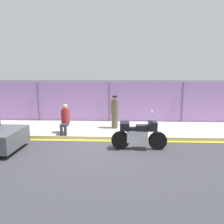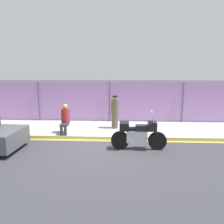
{
  "view_description": "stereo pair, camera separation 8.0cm",
  "coord_description": "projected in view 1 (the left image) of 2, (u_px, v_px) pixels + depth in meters",
  "views": [
    {
      "loc": [
        0.69,
        -8.4,
        3.08
      ],
      "look_at": [
        0.26,
        1.74,
        1.13
      ],
      "focal_mm": 35.0,
      "sensor_mm": 36.0,
      "label": 1
    },
    {
      "loc": [
        0.77,
        -8.39,
        3.08
      ],
      "look_at": [
        0.26,
        1.74,
        1.13
      ],
      "focal_mm": 35.0,
      "sensor_mm": 36.0,
      "label": 2
    }
  ],
  "objects": [
    {
      "name": "motorcycle",
      "position": [
        139.0,
        134.0,
        8.54
      ],
      "size": [
        2.18,
        0.51,
        1.54
      ],
      "rotation": [
        0.0,
        0.0,
        -0.01
      ],
      "color": "black",
      "rests_on": "ground_plane"
    },
    {
      "name": "person_seated_on_curb",
      "position": [
        65.0,
        117.0,
        10.17
      ],
      "size": [
        0.4,
        0.72,
        1.39
      ],
      "color": "#2D3342",
      "rests_on": "sidewalk"
    },
    {
      "name": "curb_paint_stripe",
      "position": [
        105.0,
        141.0,
        9.7
      ],
      "size": [
        30.95,
        0.18,
        0.01
      ],
      "color": "gold",
      "rests_on": "ground_plane"
    },
    {
      "name": "sidewalk",
      "position": [
        108.0,
        129.0,
        11.29
      ],
      "size": [
        30.95,
        3.09,
        0.15
      ],
      "color": "#ADA89E",
      "rests_on": "ground_plane"
    },
    {
      "name": "officer_standing",
      "position": [
        115.0,
        112.0,
        11.08
      ],
      "size": [
        0.38,
        0.38,
        1.67
      ],
      "color": "brown",
      "rests_on": "sidewalk"
    },
    {
      "name": "storefront_fence",
      "position": [
        109.0,
        103.0,
        12.68
      ],
      "size": [
        29.41,
        0.17,
        2.43
      ],
      "color": "#AD7FC6",
      "rests_on": "ground_plane"
    },
    {
      "name": "ground_plane",
      "position": [
        104.0,
        147.0,
        8.85
      ],
      "size": [
        120.0,
        120.0,
        0.0
      ],
      "primitive_type": "plane",
      "color": "#38383D"
    }
  ]
}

